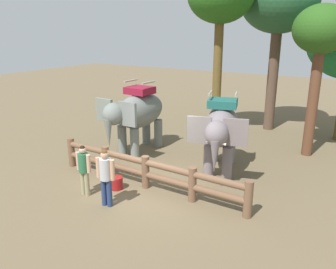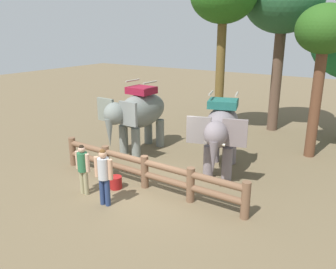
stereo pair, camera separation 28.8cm
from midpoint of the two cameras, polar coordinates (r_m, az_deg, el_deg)
ground_plane at (r=10.94m, az=-4.66°, el=-8.90°), size 60.00×60.00×0.00m
log_fence at (r=10.73m, az=-4.54°, el=-5.88°), size 6.90×0.37×1.05m
elephant_near_left at (r=13.65m, az=-5.83°, el=3.60°), size 1.91×3.34×2.87m
elephant_center at (r=11.67m, az=8.13°, el=0.91°), size 2.22×3.32×2.78m
tourist_woman_in_black at (r=9.67m, az=-11.23°, el=-6.48°), size 0.59×0.36×1.68m
tourist_man_in_blue at (r=10.45m, az=-14.67°, el=-5.25°), size 0.56×0.31×1.57m
tree_far_left at (r=17.27m, az=17.63°, el=20.33°), size 3.53×3.53×7.58m
tree_back_center at (r=13.90m, az=23.69°, el=14.95°), size 2.07×2.07×5.69m
feed_bucket at (r=10.91m, az=-9.35°, el=-8.00°), size 0.39×0.39×0.39m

